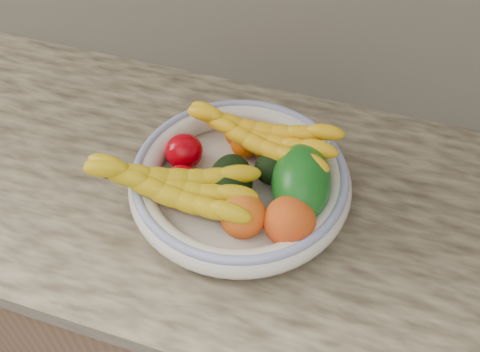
% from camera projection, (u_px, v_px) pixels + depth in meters
% --- Properties ---
extents(kitchen_counter, '(2.44, 0.66, 1.40)m').
position_uv_depth(kitchen_counter, '(243.00, 302.00, 1.31)').
color(kitchen_counter, brown).
rests_on(kitchen_counter, ground).
extents(fruit_bowl, '(0.39, 0.39, 0.08)m').
position_uv_depth(fruit_bowl, '(240.00, 180.00, 0.94)').
color(fruit_bowl, silver).
rests_on(fruit_bowl, kitchen_counter).
extents(clementine_back_left, '(0.06, 0.06, 0.04)m').
position_uv_depth(clementine_back_left, '(238.00, 134.00, 1.00)').
color(clementine_back_left, '#FF5505').
rests_on(clementine_back_left, fruit_bowl).
extents(clementine_back_right, '(0.06, 0.06, 0.05)m').
position_uv_depth(clementine_back_right, '(266.00, 146.00, 0.98)').
color(clementine_back_right, '#DD4804').
rests_on(clementine_back_right, fruit_bowl).
extents(clementine_back_mid, '(0.06, 0.06, 0.05)m').
position_uv_depth(clementine_back_mid, '(245.00, 144.00, 0.99)').
color(clementine_back_mid, '#FF6505').
rests_on(clementine_back_mid, fruit_bowl).
extents(tomato_left, '(0.09, 0.09, 0.06)m').
position_uv_depth(tomato_left, '(184.00, 151.00, 0.96)').
color(tomato_left, '#AE000B').
rests_on(tomato_left, fruit_bowl).
extents(tomato_near_left, '(0.09, 0.09, 0.06)m').
position_uv_depth(tomato_near_left, '(181.00, 184.00, 0.91)').
color(tomato_near_left, '#B7000C').
rests_on(tomato_near_left, fruit_bowl).
extents(avocado_center, '(0.10, 0.12, 0.08)m').
position_uv_depth(avocado_center, '(230.00, 182.00, 0.91)').
color(avocado_center, black).
rests_on(avocado_center, fruit_bowl).
extents(avocado_right, '(0.12, 0.12, 0.07)m').
position_uv_depth(avocado_right, '(282.00, 164.00, 0.94)').
color(avocado_right, black).
rests_on(avocado_right, fruit_bowl).
extents(green_mango, '(0.16, 0.18, 0.13)m').
position_uv_depth(green_mango, '(301.00, 182.00, 0.90)').
color(green_mango, '#105915').
rests_on(green_mango, fruit_bowl).
extents(peach_front, '(0.09, 0.09, 0.08)m').
position_uv_depth(peach_front, '(243.00, 216.00, 0.86)').
color(peach_front, orange).
rests_on(peach_front, fruit_bowl).
extents(peach_right, '(0.09, 0.09, 0.08)m').
position_uv_depth(peach_right, '(290.00, 221.00, 0.85)').
color(peach_right, orange).
rests_on(peach_right, fruit_bowl).
extents(banana_bunch_back, '(0.31, 0.14, 0.08)m').
position_uv_depth(banana_bunch_back, '(260.00, 139.00, 0.95)').
color(banana_bunch_back, yellow).
rests_on(banana_bunch_back, fruit_bowl).
extents(banana_bunch_front, '(0.32, 0.16, 0.08)m').
position_uv_depth(banana_bunch_front, '(172.00, 189.00, 0.88)').
color(banana_bunch_front, yellow).
rests_on(banana_bunch_front, fruit_bowl).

